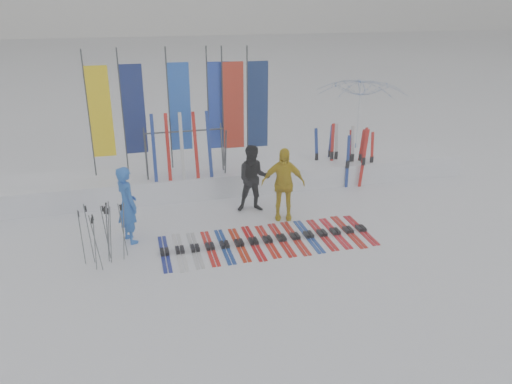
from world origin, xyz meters
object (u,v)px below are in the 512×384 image
object	(u,v)px
person_yellow	(283,184)
ski_row	(267,240)
person_blue	(127,205)
tent_canopy	(359,118)
ski_rack	(185,146)
person_black	(254,179)

from	to	relation	value
person_yellow	ski_row	distance (m)	1.55
person_blue	tent_canopy	size ratio (longest dim) A/B	0.59
person_yellow	ski_row	world-z (taller)	person_yellow
person_yellow	ski_rack	size ratio (longest dim) A/B	0.86
tent_canopy	person_blue	bearing A→B (deg)	-149.49
person_blue	ski_row	world-z (taller)	person_blue
person_yellow	ski_row	bearing A→B (deg)	-106.67
person_black	ski_rack	xyz separation A→B (m)	(-1.47, 1.34, 0.55)
person_yellow	tent_canopy	world-z (taller)	tent_canopy
person_black	ski_row	world-z (taller)	person_black
person_yellow	tent_canopy	bearing A→B (deg)	61.98
person_black	ski_row	xyz separation A→B (m)	(-0.13, -1.71, -0.80)
tent_canopy	ski_rack	xyz separation A→B (m)	(-5.86, -2.10, 0.08)
tent_canopy	ski_rack	distance (m)	6.23
ski_row	ski_rack	bearing A→B (deg)	113.59
person_blue	person_black	size ratio (longest dim) A/B	1.02
tent_canopy	ski_row	distance (m)	6.97
person_blue	ski_rack	xyz separation A→B (m)	(1.54, 2.26, 0.53)
ski_row	ski_rack	distance (m)	3.59
tent_canopy	ski_rack	world-z (taller)	tent_canopy
person_black	ski_row	size ratio (longest dim) A/B	0.36
person_yellow	tent_canopy	size ratio (longest dim) A/B	0.60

